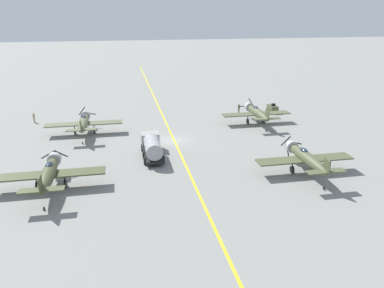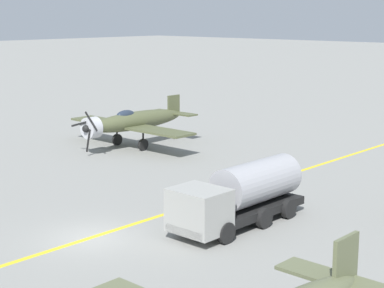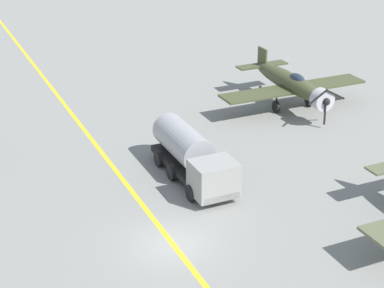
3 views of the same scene
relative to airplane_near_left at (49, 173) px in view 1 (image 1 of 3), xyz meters
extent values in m
plane|color=gray|center=(15.87, 13.89, -2.01)|extent=(400.00, 400.00, 0.00)
cube|color=yellow|center=(15.87, 13.89, -2.01)|extent=(0.30, 160.00, 0.01)
ellipsoid|color=#454A2B|center=(0.00, -0.41, 0.04)|extent=(1.50, 9.50, 1.42)
cylinder|color=#B7B7BC|center=(0.00, 4.04, 0.04)|extent=(1.58, 0.90, 1.58)
ellipsoid|color=#232D3D|center=(0.00, 0.73, 0.60)|extent=(0.80, 1.70, 0.76)
cube|color=#454A2B|center=(0.00, 0.35, -0.30)|extent=(12.00, 2.10, 0.16)
cube|color=#454A2B|center=(0.00, -4.50, 0.19)|extent=(4.40, 1.10, 0.12)
cube|color=#454A2B|center=(0.00, -4.50, 0.84)|extent=(0.14, 1.30, 1.60)
sphere|color=black|center=(0.00, 4.54, 0.04)|extent=(0.56, 0.56, 0.56)
cube|color=black|center=(0.75, 4.54, 0.49)|extent=(1.57, 0.06, 1.03)
cube|color=black|center=(-0.77, 4.54, 0.46)|extent=(1.60, 0.06, 0.96)
cube|color=black|center=(0.02, 4.54, -0.84)|extent=(0.18, 0.06, 1.75)
cylinder|color=black|center=(-1.50, 0.35, -0.93)|extent=(0.14, 0.14, 1.26)
cylinder|color=black|center=(-1.50, 0.35, -1.56)|extent=(0.22, 0.90, 0.90)
cylinder|color=black|center=(1.50, 0.35, -0.93)|extent=(0.14, 0.14, 1.26)
cylinder|color=black|center=(1.50, 0.35, -1.56)|extent=(0.22, 0.90, 0.90)
cylinder|color=black|center=(0.00, -4.56, -1.83)|extent=(0.12, 0.36, 0.36)
ellipsoid|color=#505536|center=(29.70, -1.72, 0.04)|extent=(1.50, 9.50, 1.42)
cylinder|color=#B7B7BC|center=(29.70, 2.73, 0.04)|extent=(1.57, 0.90, 1.58)
ellipsoid|color=#232D3D|center=(29.70, -0.58, 0.60)|extent=(0.80, 1.70, 0.76)
cube|color=#505536|center=(29.70, -0.96, -0.30)|extent=(12.00, 2.10, 0.16)
cube|color=#505536|center=(29.70, -5.81, 0.19)|extent=(4.40, 1.10, 0.12)
cube|color=#505536|center=(29.70, -5.81, 0.84)|extent=(0.14, 1.30, 1.60)
sphere|color=black|center=(29.70, 3.23, 0.04)|extent=(0.56, 0.56, 0.56)
cube|color=black|center=(29.49, 3.23, -0.81)|extent=(0.57, 0.06, 1.73)
cube|color=black|center=(30.55, 3.23, 0.28)|extent=(1.72, 0.06, 0.61)
cube|color=black|center=(29.08, 3.23, 0.65)|extent=(1.35, 0.06, 1.32)
cylinder|color=black|center=(28.20, -0.96, -0.93)|extent=(0.14, 0.14, 1.26)
cylinder|color=black|center=(28.20, -0.96, -1.56)|extent=(0.22, 0.90, 0.90)
cylinder|color=black|center=(31.20, -0.96, -0.93)|extent=(0.14, 0.14, 1.26)
cylinder|color=black|center=(31.20, -0.96, -1.56)|extent=(0.22, 0.90, 0.90)
cylinder|color=black|center=(29.70, -5.87, -1.83)|extent=(0.12, 0.36, 0.36)
ellipsoid|color=#5E6344|center=(2.27, 19.00, 0.04)|extent=(1.50, 9.50, 1.42)
cylinder|color=#B7B7BC|center=(2.27, 23.45, 0.04)|extent=(1.57, 0.90, 1.58)
ellipsoid|color=#232D3D|center=(2.27, 20.14, 0.60)|extent=(0.80, 1.70, 0.76)
cube|color=#5E6344|center=(2.27, 19.76, -0.30)|extent=(12.00, 2.10, 0.16)
cube|color=#5E6344|center=(2.27, 14.91, 0.19)|extent=(4.40, 1.10, 0.12)
cube|color=#5E6344|center=(2.27, 14.91, 0.84)|extent=(0.14, 1.30, 1.60)
sphere|color=black|center=(2.27, 23.95, 0.04)|extent=(0.56, 0.56, 0.56)
cube|color=black|center=(1.71, 23.95, 0.72)|extent=(1.21, 0.06, 1.45)
cube|color=black|center=(1.95, 23.95, -0.78)|extent=(0.76, 0.06, 1.68)
cube|color=black|center=(3.13, 23.95, 0.18)|extent=(1.75, 0.06, 0.41)
cylinder|color=black|center=(0.77, 19.76, -0.93)|extent=(0.14, 0.14, 1.26)
cylinder|color=black|center=(0.77, 19.76, -1.56)|extent=(0.22, 0.90, 0.90)
cylinder|color=black|center=(3.77, 19.76, -0.93)|extent=(0.14, 0.14, 1.26)
cylinder|color=black|center=(3.77, 19.76, -1.56)|extent=(0.22, 0.90, 0.90)
cylinder|color=black|center=(2.27, 14.85, -1.83)|extent=(0.12, 0.36, 0.36)
ellipsoid|color=#565B3C|center=(31.32, 19.36, 0.04)|extent=(1.50, 9.50, 1.42)
cylinder|color=#B7B7BC|center=(31.32, 23.81, 0.04)|extent=(1.57, 0.90, 1.58)
ellipsoid|color=#232D3D|center=(31.32, 20.50, 0.60)|extent=(0.80, 1.70, 0.76)
cube|color=#565B3C|center=(31.32, 20.12, -0.30)|extent=(12.00, 2.10, 0.16)
cube|color=#565B3C|center=(31.32, 15.27, 0.19)|extent=(4.40, 1.10, 0.12)
cube|color=#565B3C|center=(31.32, 15.27, 0.84)|extent=(0.14, 1.30, 1.60)
sphere|color=black|center=(31.32, 24.31, 0.04)|extent=(0.56, 0.56, 0.56)
cube|color=black|center=(31.71, 24.31, -0.74)|extent=(0.92, 0.06, 1.62)
cube|color=black|center=(31.79, 24.31, 0.77)|extent=(1.07, 0.06, 1.54)
cube|color=black|center=(30.44, 24.31, 0.08)|extent=(1.75, 0.06, 0.23)
cylinder|color=black|center=(29.82, 20.12, -0.93)|extent=(0.14, 0.14, 1.26)
cylinder|color=black|center=(29.82, 20.12, -1.56)|extent=(0.22, 0.90, 0.90)
cylinder|color=black|center=(32.82, 20.12, -0.93)|extent=(0.14, 0.14, 1.26)
cylinder|color=black|center=(32.82, 20.12, -1.56)|extent=(0.22, 0.90, 0.90)
cylinder|color=black|center=(31.32, 15.21, -1.83)|extent=(0.12, 0.36, 0.36)
cube|color=black|center=(11.98, 7.75, -1.39)|extent=(2.25, 8.00, 0.40)
cube|color=#999993|center=(11.98, 10.71, -0.59)|extent=(2.50, 2.08, 2.00)
cylinder|color=#9E9EA3|center=(11.98, 6.43, -0.09)|extent=(2.10, 4.96, 2.10)
cylinder|color=black|center=(10.79, 10.23, -1.51)|extent=(0.30, 1.00, 1.00)
cylinder|color=black|center=(13.16, 10.23, -1.51)|extent=(0.30, 1.00, 1.00)
cylinder|color=black|center=(10.79, 7.35, -1.51)|extent=(0.30, 1.00, 1.00)
cylinder|color=black|center=(13.16, 7.35, -1.51)|extent=(0.30, 1.00, 1.00)
cylinder|color=black|center=(10.79, 5.27, -1.51)|extent=(0.30, 1.00, 1.00)
cylinder|color=black|center=(13.16, 5.27, -1.51)|extent=(0.30, 1.00, 1.00)
cube|color=#515638|center=(37.12, 26.62, -1.21)|extent=(1.40, 2.60, 1.10)
cube|color=black|center=(37.12, 26.36, -0.44)|extent=(0.70, 0.36, 0.44)
cylinder|color=black|center=(36.43, 27.33, -1.71)|extent=(0.20, 0.60, 0.60)
cylinder|color=black|center=(37.81, 27.33, -1.71)|extent=(0.20, 0.60, 0.60)
cylinder|color=black|center=(36.43, 25.90, -1.71)|extent=(0.20, 0.60, 0.60)
cylinder|color=black|center=(37.81, 25.90, -1.71)|extent=(0.20, 0.60, 0.60)
cylinder|color=#515638|center=(30.48, 27.21, -1.57)|extent=(0.27, 0.27, 0.88)
cylinder|color=#515638|center=(30.48, 27.21, -0.77)|extent=(0.40, 0.40, 0.73)
sphere|color=tan|center=(30.48, 27.21, -0.28)|extent=(0.24, 0.24, 0.24)
cylinder|color=tan|center=(-6.97, 28.18, -1.60)|extent=(0.26, 0.26, 0.83)
cylinder|color=tan|center=(-6.97, 28.18, -0.84)|extent=(0.38, 0.38, 0.69)
sphere|color=tan|center=(-6.97, 28.18, -0.38)|extent=(0.22, 0.22, 0.22)
camera|label=1|loc=(8.14, -39.63, 16.82)|focal=35.00mm
camera|label=2|loc=(-6.66, 31.43, 8.15)|focal=60.00mm
camera|label=3|loc=(26.46, 39.43, 16.06)|focal=60.00mm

